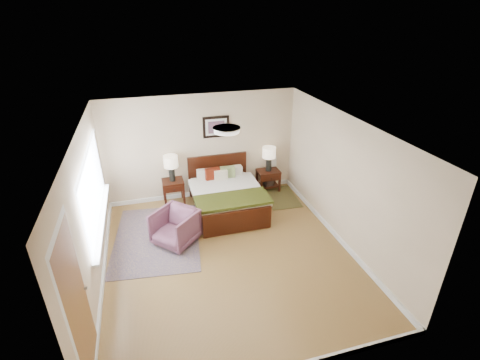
% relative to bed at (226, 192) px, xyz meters
% --- Properties ---
extents(floor, '(5.00, 5.00, 0.00)m').
position_rel_bed_xyz_m(floor, '(-0.35, -1.58, -0.47)').
color(floor, brown).
rests_on(floor, ground).
extents(back_wall, '(4.50, 0.04, 2.50)m').
position_rel_bed_xyz_m(back_wall, '(-0.35, 0.92, 0.78)').
color(back_wall, beige).
rests_on(back_wall, ground).
extents(front_wall, '(4.50, 0.04, 2.50)m').
position_rel_bed_xyz_m(front_wall, '(-0.35, -4.08, 0.78)').
color(front_wall, beige).
rests_on(front_wall, ground).
extents(left_wall, '(0.04, 5.00, 2.50)m').
position_rel_bed_xyz_m(left_wall, '(-2.60, -1.58, 0.78)').
color(left_wall, beige).
rests_on(left_wall, ground).
extents(right_wall, '(0.04, 5.00, 2.50)m').
position_rel_bed_xyz_m(right_wall, '(1.90, -1.58, 0.78)').
color(right_wall, beige).
rests_on(right_wall, ground).
extents(ceiling, '(4.50, 5.00, 0.02)m').
position_rel_bed_xyz_m(ceiling, '(-0.35, -1.58, 2.03)').
color(ceiling, white).
rests_on(ceiling, back_wall).
extents(window, '(0.11, 2.72, 1.32)m').
position_rel_bed_xyz_m(window, '(-2.55, -0.88, 0.91)').
color(window, silver).
rests_on(window, left_wall).
extents(door, '(0.06, 1.00, 2.18)m').
position_rel_bed_xyz_m(door, '(-2.58, -3.33, 0.60)').
color(door, silver).
rests_on(door, ground).
extents(ceil_fixture, '(0.44, 0.44, 0.08)m').
position_rel_bed_xyz_m(ceil_fixture, '(-0.35, -1.58, 2.00)').
color(ceil_fixture, white).
rests_on(ceil_fixture, ceiling).
extents(bed, '(1.56, 1.87, 1.01)m').
position_rel_bed_xyz_m(bed, '(0.00, 0.00, 0.00)').
color(bed, black).
rests_on(bed, ground).
extents(wall_art, '(0.62, 0.05, 0.50)m').
position_rel_bed_xyz_m(wall_art, '(0.00, 0.89, 1.25)').
color(wall_art, black).
rests_on(wall_art, back_wall).
extents(nightstand_left, '(0.49, 0.44, 0.58)m').
position_rel_bed_xyz_m(nightstand_left, '(-1.11, 0.67, -0.01)').
color(nightstand_left, black).
rests_on(nightstand_left, ground).
extents(nightstand_right, '(0.55, 0.41, 0.54)m').
position_rel_bed_xyz_m(nightstand_right, '(1.25, 0.68, -0.13)').
color(nightstand_right, black).
rests_on(nightstand_right, ground).
extents(lamp_left, '(0.32, 0.32, 0.61)m').
position_rel_bed_xyz_m(lamp_left, '(-1.11, 0.69, 0.54)').
color(lamp_left, black).
rests_on(lamp_left, nightstand_left).
extents(lamp_right, '(0.32, 0.32, 0.61)m').
position_rel_bed_xyz_m(lamp_right, '(1.25, 0.69, 0.50)').
color(lamp_right, black).
rests_on(lamp_right, nightstand_right).
extents(armchair, '(1.07, 1.07, 0.70)m').
position_rel_bed_xyz_m(armchair, '(-1.25, -0.90, -0.12)').
color(armchair, brown).
rests_on(armchair, ground).
extents(rug_persian, '(1.92, 2.51, 0.01)m').
position_rel_bed_xyz_m(rug_persian, '(-1.62, -0.65, -0.46)').
color(rug_persian, '#0D1042').
rests_on(rug_persian, ground).
extents(rug_navy, '(0.82, 1.17, 0.01)m').
position_rel_bed_xyz_m(rug_navy, '(1.42, 0.22, -0.46)').
color(rug_navy, black).
rests_on(rug_navy, ground).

